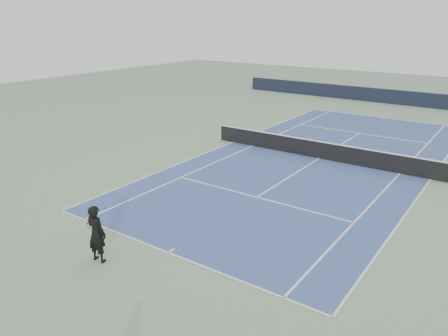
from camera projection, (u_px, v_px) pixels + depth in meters
The scene contains 6 objects.
ground at pixel (319, 159), 23.06m from camera, with size 80.00×80.00×0.00m, color gray.
court_surface at pixel (319, 158), 23.06m from camera, with size 10.97×23.77×0.01m, color #3C548E.
tennis_net at pixel (320, 149), 22.90m from camera, with size 12.90×0.10×1.07m.
windscreen_far at pixel (405, 98), 36.70m from camera, with size 30.00×0.25×1.20m, color black.
tennis_player at pixel (96, 234), 13.15m from camera, with size 0.82×0.56×1.84m.
tennis_ball at pixel (79, 268), 12.97m from camera, with size 0.07×0.07×0.07m, color yellow.
Camera 1 is at (8.45, -20.87, 7.12)m, focal length 35.00 mm.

